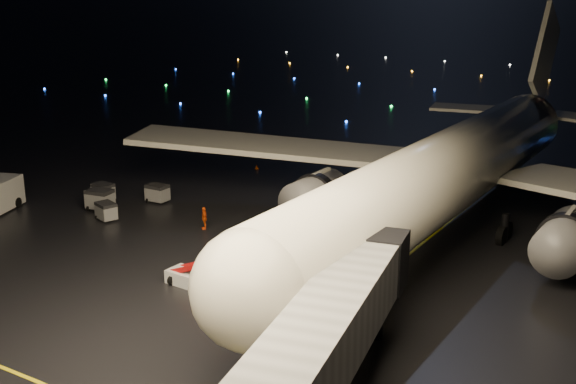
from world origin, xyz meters
name	(u,v)px	position (x,y,z in m)	size (l,w,h in m)	color
lane_centre	(399,263)	(12.00, 15.00, 0.01)	(0.25, 80.00, 0.02)	gold
airliner	(464,122)	(12.95, 25.27, 8.92)	(62.94, 59.80, 17.83)	silver
belt_loader	(195,266)	(1.88, 3.90, 1.49)	(6.13, 1.67, 2.97)	silver
crew_c	(204,218)	(-4.87, 13.63, 0.95)	(1.12, 0.47, 1.91)	#EC4F0E
safety_cone_0	(257,242)	(1.13, 12.60, 0.26)	(0.45, 0.45, 0.52)	#E95207
safety_cone_1	(361,222)	(5.81, 21.38, 0.22)	(0.39, 0.39, 0.44)	#E95207
safety_cone_2	(287,214)	(-0.56, 19.88, 0.26)	(0.46, 0.46, 0.53)	#E95207
safety_cone_3	(257,167)	(-12.20, 32.51, 0.25)	(0.43, 0.43, 0.49)	#E95207
taxiway_lights	(531,92)	(0.00, 106.00, 0.18)	(164.00, 92.00, 0.36)	black
baggage_cart_0	(106,211)	(-13.50, 11.02, 0.79)	(1.85, 1.29, 1.57)	gray
baggage_cart_1	(100,200)	(-16.09, 12.86, 0.95)	(2.24, 1.57, 1.90)	gray
baggage_cart_2	(157,193)	(-13.28, 17.40, 0.84)	(1.97, 1.38, 1.68)	gray
baggage_cart_3	(103,192)	(-17.94, 15.10, 0.83)	(1.95, 1.37, 1.66)	gray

